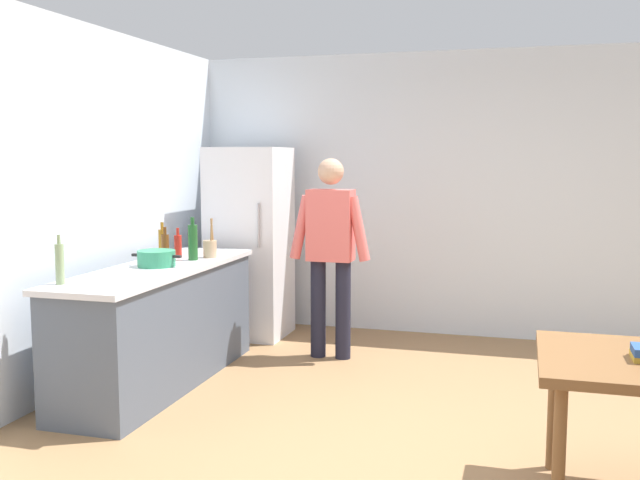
# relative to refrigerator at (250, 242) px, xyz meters

# --- Properties ---
(ground_plane) EXTENTS (14.00, 14.00, 0.00)m
(ground_plane) POSITION_rel_refrigerator_xyz_m (1.90, -2.40, -0.90)
(ground_plane) COLOR #936D47
(wall_back) EXTENTS (6.40, 0.12, 2.70)m
(wall_back) POSITION_rel_refrigerator_xyz_m (1.90, 0.60, 0.45)
(wall_back) COLOR silver
(wall_back) RESTS_ON ground_plane
(wall_left) EXTENTS (0.12, 5.60, 2.70)m
(wall_left) POSITION_rel_refrigerator_xyz_m (-0.70, -2.20, 0.45)
(wall_left) COLOR silver
(wall_left) RESTS_ON ground_plane
(kitchen_counter) EXTENTS (0.64, 2.20, 0.90)m
(kitchen_counter) POSITION_rel_refrigerator_xyz_m (-0.10, -1.60, -0.45)
(kitchen_counter) COLOR #4C5666
(kitchen_counter) RESTS_ON ground_plane
(refrigerator) EXTENTS (0.70, 0.67, 1.80)m
(refrigerator) POSITION_rel_refrigerator_xyz_m (0.00, 0.00, 0.00)
(refrigerator) COLOR white
(refrigerator) RESTS_ON ground_plane
(person) EXTENTS (0.70, 0.22, 1.70)m
(person) POSITION_rel_refrigerator_xyz_m (0.95, -0.55, 0.08)
(person) COLOR #1E1E2D
(person) RESTS_ON ground_plane
(cooking_pot) EXTENTS (0.40, 0.28, 0.12)m
(cooking_pot) POSITION_rel_refrigerator_xyz_m (-0.11, -1.61, 0.06)
(cooking_pot) COLOR #2D845B
(cooking_pot) RESTS_ON kitchen_counter
(utensil_jar) EXTENTS (0.11, 0.11, 0.32)m
(utensil_jar) POSITION_rel_refrigerator_xyz_m (0.08, -1.06, 0.08)
(utensil_jar) COLOR tan
(utensil_jar) RESTS_ON kitchen_counter
(bottle_vinegar_tall) EXTENTS (0.06, 0.06, 0.32)m
(bottle_vinegar_tall) POSITION_rel_refrigerator_xyz_m (-0.33, -2.45, 0.14)
(bottle_vinegar_tall) COLOR gray
(bottle_vinegar_tall) RESTS_ON kitchen_counter
(bottle_sauce_red) EXTENTS (0.06, 0.06, 0.24)m
(bottle_sauce_red) POSITION_rel_refrigerator_xyz_m (-0.18, -1.12, 0.10)
(bottle_sauce_red) COLOR #B22319
(bottle_sauce_red) RESTS_ON kitchen_counter
(bottle_oil_amber) EXTENTS (0.06, 0.06, 0.28)m
(bottle_oil_amber) POSITION_rel_refrigerator_xyz_m (-0.34, -1.09, 0.12)
(bottle_oil_amber) COLOR #996619
(bottle_oil_amber) RESTS_ON kitchen_counter
(bottle_beer_brown) EXTENTS (0.06, 0.06, 0.26)m
(bottle_beer_brown) POSITION_rel_refrigerator_xyz_m (-0.22, -1.25, 0.11)
(bottle_beer_brown) COLOR #5B3314
(bottle_beer_brown) RESTS_ON kitchen_counter
(bottle_wine_green) EXTENTS (0.08, 0.08, 0.34)m
(bottle_wine_green) POSITION_rel_refrigerator_xyz_m (0.00, -1.22, 0.15)
(bottle_wine_green) COLOR #1E5123
(bottle_wine_green) RESTS_ON kitchen_counter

